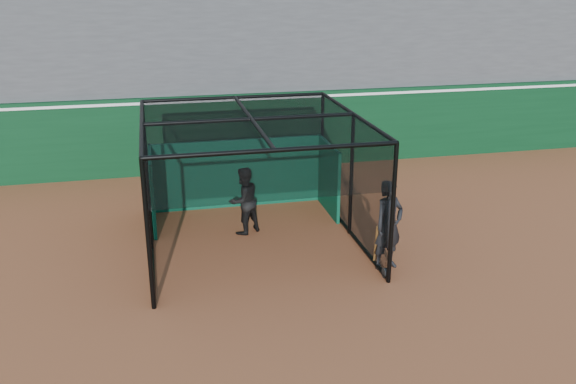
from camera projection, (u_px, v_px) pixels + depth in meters
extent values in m
plane|color=#964D2B|center=(291.00, 290.00, 12.50)|extent=(120.00, 120.00, 0.00)
cube|color=#093318|center=(233.00, 132.00, 19.88)|extent=(50.00, 0.45, 2.50)
cube|color=white|center=(231.00, 98.00, 19.51)|extent=(50.00, 0.50, 0.08)
cube|color=#4C4C4F|center=(216.00, 38.00, 22.56)|extent=(50.00, 7.85, 7.75)
cube|color=#074A31|center=(238.00, 173.00, 16.71)|extent=(4.71, 0.10, 1.90)
cylinder|color=black|center=(153.00, 298.00, 11.96)|extent=(0.08, 0.22, 0.22)
cylinder|color=black|center=(385.00, 273.00, 12.96)|extent=(0.08, 0.22, 0.22)
cylinder|color=black|center=(150.00, 210.00, 16.42)|extent=(0.08, 0.22, 0.22)
cylinder|color=black|center=(323.00, 196.00, 17.42)|extent=(0.08, 0.22, 0.22)
imported|color=black|center=(244.00, 201.00, 14.98)|extent=(1.03, 0.96, 1.70)
imported|color=black|center=(389.00, 225.00, 13.12)|extent=(0.85, 0.71, 2.00)
cylinder|color=#593819|center=(376.00, 245.00, 13.27)|extent=(0.16, 0.38, 1.01)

